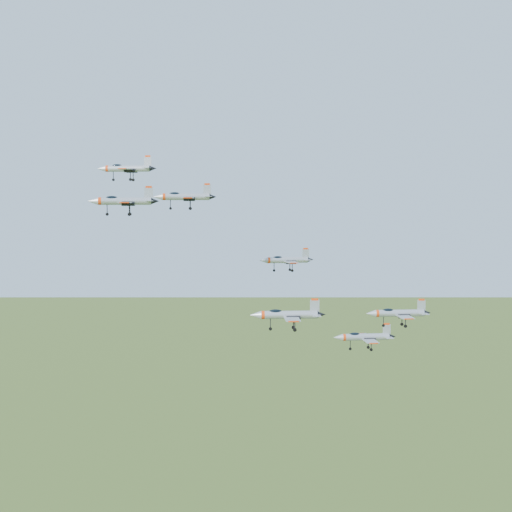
{
  "coord_description": "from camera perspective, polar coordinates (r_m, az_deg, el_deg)",
  "views": [
    {
      "loc": [
        11.24,
        -130.63,
        129.84
      ],
      "look_at": [
        10.67,
        -1.41,
        120.52
      ],
      "focal_mm": 50.0,
      "sensor_mm": 36.0,
      "label": 1
    }
  ],
  "objects": [
    {
      "name": "jet_left_low",
      "position": [
        132.55,
        2.41,
        -0.31
      ],
      "size": [
        10.39,
        8.74,
        2.79
      ],
      "rotation": [
        0.0,
        0.0,
        0.19
      ],
      "color": "#A1A6AD"
    },
    {
      "name": "jet_right_high",
      "position": [
        117.47,
        -10.62,
        4.35
      ],
      "size": [
        11.53,
        9.61,
        3.08
      ],
      "rotation": [
        0.0,
        0.0,
        0.13
      ],
      "color": "#A1A6AD"
    },
    {
      "name": "jet_extra",
      "position": [
        145.7,
        8.63,
        -6.41
      ],
      "size": [
        12.9,
        10.72,
        3.45
      ],
      "rotation": [
        0.0,
        0.0,
        0.1
      ],
      "color": "#A1A6AD"
    },
    {
      "name": "jet_left_high",
      "position": [
        133.21,
        -5.77,
        4.75
      ],
      "size": [
        11.78,
        9.81,
        3.15
      ],
      "rotation": [
        0.0,
        0.0,
        0.12
      ],
      "color": "#A1A6AD"
    },
    {
      "name": "jet_right_low",
      "position": [
        116.96,
        2.49,
        -4.71
      ],
      "size": [
        12.55,
        10.36,
        3.36
      ],
      "rotation": [
        0.0,
        0.0,
        0.05
      ],
      "color": "#A1A6AD"
    },
    {
      "name": "jet_trail",
      "position": [
        131.34,
        11.27,
        -4.5
      ],
      "size": [
        12.05,
        10.0,
        3.22
      ],
      "rotation": [
        0.0,
        0.0,
        0.09
      ],
      "color": "#A1A6AD"
    },
    {
      "name": "jet_lead",
      "position": [
        142.36,
        -10.36,
        6.91
      ],
      "size": [
        11.89,
        9.84,
        3.18
      ],
      "rotation": [
        0.0,
        0.0,
        -0.08
      ],
      "color": "#A1A6AD"
    }
  ]
}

